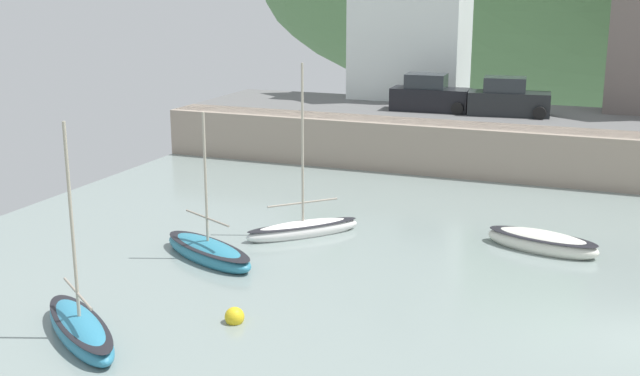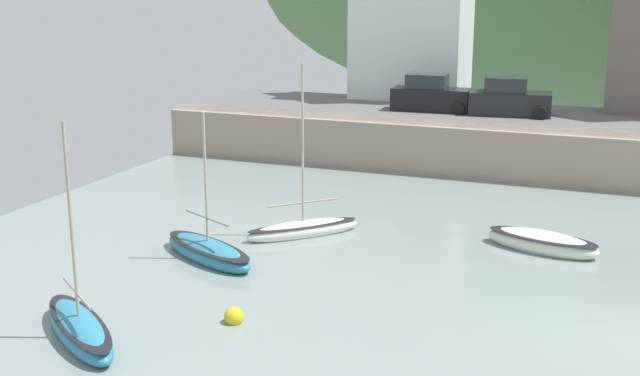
{
  "view_description": "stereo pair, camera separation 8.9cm",
  "coord_description": "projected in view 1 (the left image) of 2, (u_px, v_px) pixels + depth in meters",
  "views": [
    {
      "loc": [
        -0.9,
        -20.93,
        9.05
      ],
      "look_at": [
        -10.67,
        3.94,
        2.17
      ],
      "focal_mm": 44.93,
      "sensor_mm": 36.0,
      "label": 1
    },
    {
      "loc": [
        -0.82,
        -20.9,
        9.05
      ],
      "look_at": [
        -10.67,
        3.94,
        2.17
      ],
      "focal_mm": 44.93,
      "sensor_mm": 36.0,
      "label": 2
    }
  ],
  "objects": [
    {
      "name": "fishing_boat_green",
      "position": [
        208.0,
        251.0,
        26.92
      ],
      "size": [
        4.63,
        3.24,
        5.19
      ],
      "rotation": [
        0.0,
        0.0,
        -0.47
      ],
      "color": "teal",
      "rests_on": "ground"
    },
    {
      "name": "parked_car_by_wall",
      "position": [
        508.0,
        100.0,
        41.09
      ],
      "size": [
        4.27,
        2.18,
        1.95
      ],
      "rotation": [
        0.0,
        0.0,
        0.12
      ],
      "color": "black",
      "rests_on": "ground"
    },
    {
      "name": "rowboat_small_beached",
      "position": [
        303.0,
        228.0,
        29.39
      ],
      "size": [
        3.71,
        3.85,
        6.5
      ],
      "rotation": [
        0.0,
        0.0,
        0.81
      ],
      "color": "white",
      "rests_on": "ground"
    },
    {
      "name": "mooring_buoy",
      "position": [
        235.0,
        317.0,
        21.91
      ],
      "size": [
        0.55,
        0.55,
        0.55
      ],
      "color": "yellow",
      "rests_on": "ground"
    },
    {
      "name": "waterfront_building_left",
      "position": [
        411.0,
        7.0,
        46.34
      ],
      "size": [
        6.77,
        4.44,
        10.31
      ],
      "color": "white",
      "rests_on": "ground"
    },
    {
      "name": "sailboat_tall_mast",
      "position": [
        542.0,
        242.0,
        27.84
      ],
      "size": [
        4.2,
        2.37,
        0.88
      ],
      "rotation": [
        0.0,
        0.0,
        -0.26
      ],
      "color": "silver",
      "rests_on": "ground"
    },
    {
      "name": "parked_car_near_slipway",
      "position": [
        429.0,
        96.0,
        42.56
      ],
      "size": [
        4.18,
        1.89,
        1.95
      ],
      "rotation": [
        0.0,
        0.0,
        0.05
      ],
      "color": "black",
      "rests_on": "ground"
    },
    {
      "name": "sailboat_blue_trim",
      "position": [
        80.0,
        329.0,
        20.88
      ],
      "size": [
        4.29,
        3.6,
        5.95
      ],
      "rotation": [
        0.0,
        0.0,
        -0.64
      ],
      "color": "teal",
      "rests_on": "ground"
    }
  ]
}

